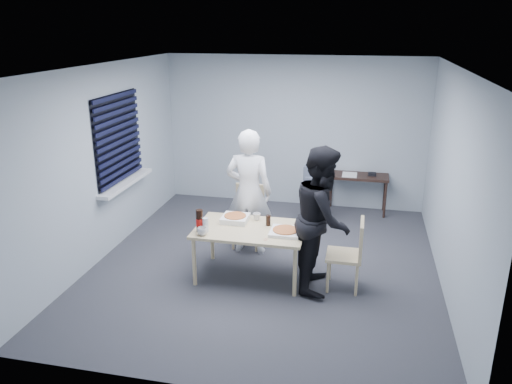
% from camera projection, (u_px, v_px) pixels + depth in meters
% --- Properties ---
extents(room, '(5.00, 5.00, 5.00)m').
position_uv_depth(room, '(121.00, 146.00, 7.10)').
color(room, '#323238').
rests_on(room, ground).
extents(dining_table, '(1.37, 0.87, 0.67)m').
position_uv_depth(dining_table, '(250.00, 233.00, 6.25)').
color(dining_table, beige).
rests_on(dining_table, ground).
extents(chair_far, '(0.42, 0.42, 0.89)m').
position_uv_depth(chair_far, '(249.00, 211.00, 7.24)').
color(chair_far, beige).
rests_on(chair_far, ground).
extents(chair_right, '(0.42, 0.42, 0.89)m').
position_uv_depth(chair_right, '(351.00, 250.00, 5.98)').
color(chair_right, beige).
rests_on(chair_right, ground).
extents(person_white, '(0.65, 0.42, 1.77)m').
position_uv_depth(person_white, '(249.00, 192.00, 6.87)').
color(person_white, white).
rests_on(person_white, ground).
extents(person_black, '(0.47, 0.86, 1.77)m').
position_uv_depth(person_black, '(323.00, 219.00, 5.94)').
color(person_black, black).
rests_on(person_black, ground).
extents(side_table, '(1.00, 0.44, 0.66)m').
position_uv_depth(side_table, '(358.00, 179.00, 8.44)').
color(side_table, '#311F18').
rests_on(side_table, ground).
extents(stool, '(0.39, 0.39, 0.54)m').
position_uv_depth(stool, '(312.00, 198.00, 8.04)').
color(stool, black).
rests_on(stool, ground).
extents(backpack, '(0.30, 0.22, 0.42)m').
position_uv_depth(backpack, '(313.00, 179.00, 7.93)').
color(backpack, slate).
rests_on(backpack, stool).
extents(pizza_box_a, '(0.33, 0.33, 0.08)m').
position_uv_depth(pizza_box_a, '(235.00, 218.00, 6.44)').
color(pizza_box_a, white).
rests_on(pizza_box_a, dining_table).
extents(pizza_box_b, '(0.36, 0.36, 0.05)m').
position_uv_depth(pizza_box_b, '(285.00, 231.00, 6.07)').
color(pizza_box_b, white).
rests_on(pizza_box_b, dining_table).
extents(mug_a, '(0.17, 0.17, 0.10)m').
position_uv_depth(mug_a, '(202.00, 231.00, 6.01)').
color(mug_a, silver).
rests_on(mug_a, dining_table).
extents(mug_b, '(0.10, 0.10, 0.09)m').
position_uv_depth(mug_b, '(257.00, 217.00, 6.48)').
color(mug_b, silver).
rests_on(mug_b, dining_table).
extents(cola_glass, '(0.07, 0.07, 0.14)m').
position_uv_depth(cola_glass, '(268.00, 220.00, 6.29)').
color(cola_glass, black).
rests_on(cola_glass, dining_table).
extents(soda_bottle, '(0.09, 0.09, 0.28)m').
position_uv_depth(soda_bottle, '(200.00, 221.00, 6.09)').
color(soda_bottle, black).
rests_on(soda_bottle, dining_table).
extents(plastic_cups, '(0.10, 0.10, 0.18)m').
position_uv_depth(plastic_cups, '(205.00, 225.00, 6.10)').
color(plastic_cups, silver).
rests_on(plastic_cups, dining_table).
extents(rubber_band, '(0.06, 0.06, 0.00)m').
position_uv_depth(rubber_band, '(265.00, 240.00, 5.90)').
color(rubber_band, red).
rests_on(rubber_band, dining_table).
extents(papers, '(0.28, 0.36, 0.01)m').
position_uv_depth(papers, '(350.00, 175.00, 8.42)').
color(papers, white).
rests_on(papers, side_table).
extents(black_box, '(0.16, 0.14, 0.06)m').
position_uv_depth(black_box, '(372.00, 174.00, 8.37)').
color(black_box, black).
rests_on(black_box, side_table).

